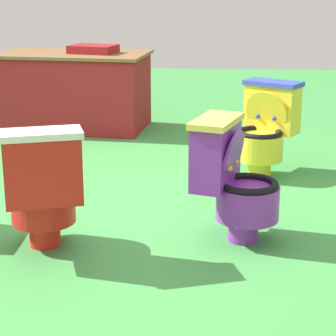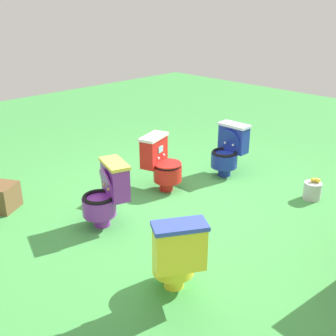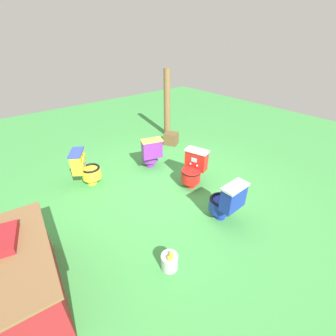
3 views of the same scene
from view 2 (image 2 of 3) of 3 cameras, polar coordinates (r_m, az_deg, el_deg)
The scene contains 7 objects.
ground at distance 5.04m, azimuth 2.68°, elevation -5.38°, with size 14.00×14.00×0.00m, color #429947.
toilet_red at distance 5.35m, azimuth -0.91°, elevation 0.72°, with size 0.53×0.59×0.73m.
toilet_purple at distance 4.56m, azimuth -8.48°, elevation -3.51°, with size 0.59×0.53×0.73m.
toilet_yellow at distance 3.50m, azimuth 1.14°, elevation -11.87°, with size 0.60×0.63×0.73m.
toilet_blue at distance 5.88m, azimuth 8.38°, elevation 2.56°, with size 0.50×0.44×0.73m.
small_crate at distance 5.29m, azimuth -21.85°, elevation -3.75°, with size 0.34×0.29×0.31m, color brown.
lemon_bucket at distance 5.49m, azimuth 19.35°, elevation -2.92°, with size 0.22×0.22×0.28m.
Camera 2 is at (3.30, 2.99, 2.35)m, focal length 44.06 mm.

